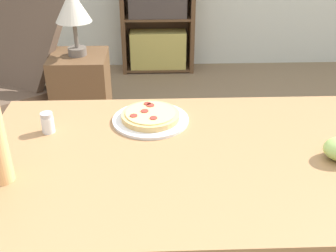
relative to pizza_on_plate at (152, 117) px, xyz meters
name	(u,v)px	position (x,y,z in m)	size (l,w,h in m)	color
dining_table	(193,179)	(0.13, -0.22, -0.11)	(1.33, 0.79, 0.73)	#A37549
pizza_on_plate	(152,117)	(0.00, 0.00, 0.00)	(0.27, 0.27, 0.04)	white
salt_shaker	(48,123)	(-0.34, -0.06, 0.02)	(0.04, 0.04, 0.07)	white
lounge_chair_near	(8,95)	(-0.93, 1.21, -0.46)	(0.86, 0.96, 0.88)	black
side_table	(82,98)	(-0.44, 1.14, -0.46)	(0.34, 0.34, 0.57)	brown
table_lamp	(73,9)	(-0.44, 1.14, 0.11)	(0.21, 0.21, 0.39)	#665B51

